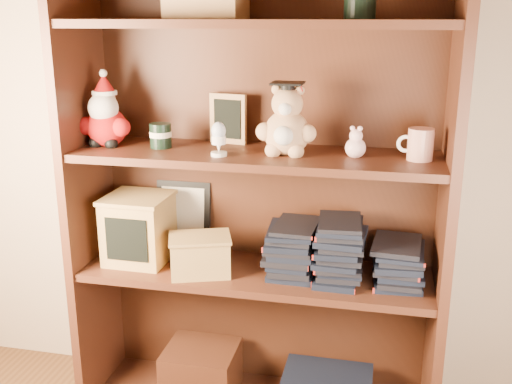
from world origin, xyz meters
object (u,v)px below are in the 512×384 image
Objects in this scene: teacher_mug at (420,144)px; treats_box at (139,228)px; grad_teddy_bear at (287,127)px; bookcase at (259,200)px.

teacher_mug is 0.47× the size of treats_box.
grad_teddy_bear reaches higher than teacher_mug.
grad_teddy_bear is 0.40m from teacher_mug.
bookcase reaches higher than teacher_mug.
grad_teddy_bear is at bearing -29.97° from bookcase.
grad_teddy_bear is at bearing -0.66° from treats_box.
teacher_mug is at bearing -5.84° from bookcase.
treats_box is at bearing 179.34° from grad_teddy_bear.
grad_teddy_bear is at bearing -179.01° from teacher_mug.
teacher_mug is (0.49, -0.05, 0.22)m from bookcase.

